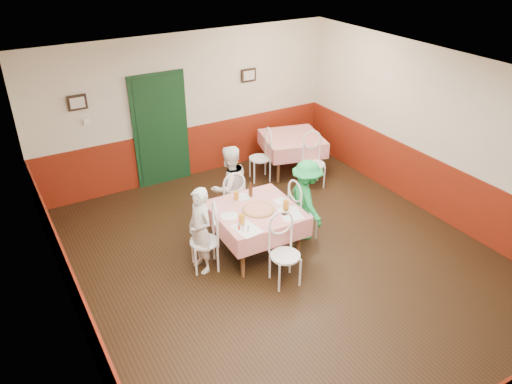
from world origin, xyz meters
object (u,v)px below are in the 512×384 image
diner_far (230,187)px  chair_second_a (260,158)px  chair_second_b (314,164)px  wallet (285,213)px  chair_right (303,213)px  diner_left (200,231)px  chair_near (285,256)px  chair_far (231,202)px  beer_bottle (251,190)px  second_table (292,154)px  main_table (256,231)px  chair_left (204,242)px  glass_b (286,205)px  pizza (258,209)px  glass_a (242,219)px  glass_c (236,196)px

diner_far → chair_second_a: bearing=-145.1°
chair_second_b → wallet: (-1.76, -1.66, 0.32)m
chair_right → diner_left: size_ratio=0.68×
chair_near → diner_left: bearing=142.6°
chair_far → beer_bottle: beer_bottle is taller
second_table → chair_second_b: (0.00, -0.75, 0.08)m
main_table → diner_left: bearing=178.2°
chair_second_a → diner_left: 3.02m
chair_left → glass_b: (1.22, -0.27, 0.39)m
chair_far → wallet: 1.25m
pizza → diner_far: size_ratio=0.33×
second_table → pizza: bearing=-133.8°
chair_second_b → diner_far: diner_far is taller
chair_right → glass_b: size_ratio=5.74×
chair_second_a → glass_b: 2.54m
chair_far → glass_a: glass_a is taller
glass_a → glass_b: bearing=0.6°
chair_right → glass_c: 1.12m
main_table → chair_left: (-0.85, 0.03, 0.08)m
second_table → wallet: 3.01m
chair_second_a → glass_a: glass_a is taller
second_table → diner_far: size_ratio=0.79×
chair_far → chair_second_b: (2.03, 0.48, 0.00)m
chair_near → beer_bottle: (0.15, 1.23, 0.42)m
main_table → glass_c: (-0.11, 0.40, 0.45)m
chair_right → chair_second_a: 2.16m
main_table → second_table: (2.06, 2.08, 0.00)m
glass_b → beer_bottle: (-0.25, 0.62, 0.03)m
chair_second_a → glass_b: (-0.94, -2.33, 0.39)m
chair_left → beer_bottle: (0.97, 0.35, 0.42)m
main_table → pizza: pizza is taller
second_table → glass_c: bearing=-142.2°
chair_second_a → glass_a: size_ratio=5.87×
chair_right → glass_b: glass_b is taller
chair_near → wallet: chair_near is taller
glass_b → glass_c: (-0.48, 0.64, -0.01)m
chair_far → chair_left: bearing=52.7°
pizza → chair_far: bearing=89.4°
chair_far → glass_b: 1.21m
chair_left → glass_a: size_ratio=5.87×
second_table → diner_far: 2.37m
beer_bottle → chair_far: bearing=101.6°
chair_second_b → glass_b: size_ratio=5.74×
pizza → glass_c: (-0.13, 0.44, 0.05)m
chair_far → diner_left: bearing=51.1°
diner_far → second_table: bearing=-157.6°
main_table → pizza: (0.02, -0.04, 0.40)m
pizza → diner_left: 0.93m
chair_left → chair_second_a: size_ratio=1.00×
main_table → glass_b: glass_b is taller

